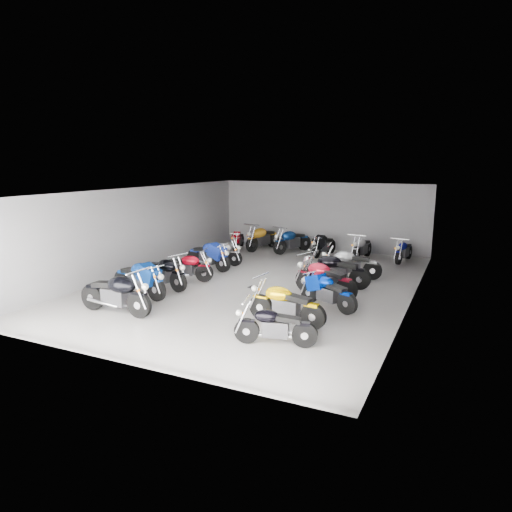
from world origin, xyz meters
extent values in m
plane|color=gray|center=(0.00, 0.00, 0.00)|extent=(14.00, 14.00, 0.00)
cube|color=slate|center=(0.00, 7.00, 1.60)|extent=(10.00, 0.10, 3.20)
cube|color=slate|center=(-5.00, 0.00, 1.60)|extent=(0.10, 14.00, 3.20)
cube|color=slate|center=(5.00, 0.00, 1.60)|extent=(0.10, 14.00, 3.20)
cube|color=black|center=(0.00, 0.00, 3.22)|extent=(10.00, 14.00, 0.04)
cube|color=black|center=(0.00, -0.50, 0.01)|extent=(0.32, 0.32, 0.01)
cylinder|color=black|center=(-1.45, -4.58, 0.37)|extent=(0.73, 0.15, 0.73)
cylinder|color=black|center=(-3.11, -4.57, 0.37)|extent=(0.73, 0.18, 0.73)
cube|color=#2D2D30|center=(-2.28, -4.57, 0.48)|extent=(0.75, 0.35, 0.46)
ellipsoid|color=black|center=(-2.03, -4.57, 0.85)|extent=(0.78, 0.46, 0.41)
cube|color=black|center=(-2.65, -4.57, 0.80)|extent=(0.70, 0.33, 0.21)
cylinder|color=black|center=(-1.98, -3.14, 0.36)|extent=(0.73, 0.29, 0.72)
cylinder|color=black|center=(-3.57, -2.80, 0.36)|extent=(0.73, 0.31, 0.72)
cube|color=#2D2D30|center=(-2.77, -2.97, 0.47)|extent=(0.78, 0.48, 0.45)
ellipsoid|color=navy|center=(-2.53, -3.02, 0.83)|extent=(0.84, 0.60, 0.40)
cube|color=black|center=(-3.12, -2.89, 0.78)|extent=(0.73, 0.45, 0.20)
cylinder|color=black|center=(-1.95, -2.05, 0.34)|extent=(0.70, 0.30, 0.69)
cylinder|color=black|center=(-3.46, -1.68, 0.34)|extent=(0.70, 0.32, 0.69)
cube|color=#2D2D30|center=(-2.70, -1.86, 0.45)|extent=(0.75, 0.48, 0.43)
ellipsoid|color=black|center=(-2.47, -1.92, 0.79)|extent=(0.81, 0.59, 0.39)
cube|color=black|center=(-3.04, -1.78, 0.75)|extent=(0.71, 0.44, 0.20)
cylinder|color=black|center=(-1.86, -0.60, 0.32)|extent=(0.65, 0.29, 0.64)
cylinder|color=black|center=(-3.26, -0.97, 0.32)|extent=(0.66, 0.31, 0.64)
cube|color=#2D2D30|center=(-2.56, -0.78, 0.42)|extent=(0.70, 0.46, 0.40)
ellipsoid|color=#990415|center=(-2.35, -0.73, 0.74)|extent=(0.76, 0.56, 0.36)
cube|color=black|center=(-2.87, -0.87, 0.70)|extent=(0.66, 0.43, 0.18)
cylinder|color=black|center=(-1.99, 0.94, 0.35)|extent=(0.71, 0.31, 0.70)
cylinder|color=black|center=(-3.51, 1.33, 0.35)|extent=(0.71, 0.33, 0.70)
cube|color=#2D2D30|center=(-2.75, 1.13, 0.46)|extent=(0.76, 0.49, 0.43)
ellipsoid|color=#1A35B3|center=(-2.52, 1.08, 0.80)|extent=(0.82, 0.60, 0.39)
cube|color=black|center=(-3.09, 1.22, 0.76)|extent=(0.72, 0.46, 0.20)
cylinder|color=black|center=(-2.07, 2.07, 0.31)|extent=(0.63, 0.14, 0.63)
cylinder|color=black|center=(-3.49, 2.10, 0.31)|extent=(0.63, 0.16, 0.63)
cube|color=#2D2D30|center=(-2.78, 2.08, 0.41)|extent=(0.64, 0.30, 0.39)
ellipsoid|color=#B8B8BF|center=(-2.56, 2.08, 0.73)|extent=(0.67, 0.40, 0.35)
cube|color=black|center=(-3.09, 2.09, 0.69)|extent=(0.60, 0.28, 0.18)
cylinder|color=black|center=(1.94, -4.91, 0.30)|extent=(0.60, 0.26, 0.59)
cylinder|color=black|center=(3.24, -4.58, 0.30)|extent=(0.61, 0.28, 0.59)
cube|color=#2D2D30|center=(2.59, -4.74, 0.39)|extent=(0.65, 0.42, 0.37)
ellipsoid|color=black|center=(2.39, -4.79, 0.68)|extent=(0.70, 0.51, 0.33)
cube|color=black|center=(2.88, -4.67, 0.65)|extent=(0.61, 0.39, 0.17)
cylinder|color=black|center=(1.55, -3.25, 0.33)|extent=(0.68, 0.20, 0.67)
cylinder|color=black|center=(3.05, -3.40, 0.33)|extent=(0.68, 0.22, 0.67)
cube|color=#2D2D30|center=(2.30, -3.33, 0.44)|extent=(0.71, 0.38, 0.42)
ellipsoid|color=#EEB300|center=(2.07, -3.30, 0.77)|extent=(0.75, 0.49, 0.38)
cube|color=black|center=(2.63, -3.36, 0.73)|extent=(0.66, 0.35, 0.19)
cylinder|color=black|center=(2.25, -1.32, 0.31)|extent=(0.62, 0.37, 0.62)
cylinder|color=black|center=(3.54, -1.91, 0.31)|extent=(0.63, 0.39, 0.62)
cube|color=#2D2D30|center=(2.89, -1.62, 0.41)|extent=(0.70, 0.53, 0.39)
ellipsoid|color=#00239B|center=(2.70, -1.53, 0.72)|extent=(0.76, 0.63, 0.35)
cube|color=black|center=(3.18, -1.74, 0.68)|extent=(0.65, 0.49, 0.18)
cylinder|color=black|center=(1.72, -0.19, 0.35)|extent=(0.70, 0.36, 0.70)
cylinder|color=black|center=(3.21, -0.70, 0.35)|extent=(0.71, 0.38, 0.70)
cube|color=#2D2D30|center=(2.46, -0.45, 0.46)|extent=(0.77, 0.54, 0.44)
ellipsoid|color=maroon|center=(2.24, -0.37, 0.80)|extent=(0.84, 0.65, 0.39)
cube|color=black|center=(2.79, -0.56, 0.76)|extent=(0.73, 0.50, 0.20)
cylinder|color=black|center=(1.68, 0.79, 0.36)|extent=(0.71, 0.16, 0.71)
cylinder|color=black|center=(3.29, 0.75, 0.36)|extent=(0.71, 0.18, 0.71)
cube|color=#2D2D30|center=(2.48, 0.77, 0.47)|extent=(0.73, 0.35, 0.44)
ellipsoid|color=black|center=(2.24, 0.77, 0.82)|extent=(0.77, 0.46, 0.40)
cube|color=black|center=(2.84, 0.76, 0.78)|extent=(0.68, 0.33, 0.20)
cylinder|color=black|center=(1.90, 1.99, 0.34)|extent=(0.69, 0.24, 0.67)
cylinder|color=black|center=(3.41, 2.23, 0.34)|extent=(0.69, 0.26, 0.67)
cube|color=#2D2D30|center=(2.65, 2.11, 0.44)|extent=(0.73, 0.42, 0.42)
ellipsoid|color=#A4A5A8|center=(2.43, 2.07, 0.78)|extent=(0.77, 0.53, 0.38)
cube|color=black|center=(2.99, 2.16, 0.74)|extent=(0.68, 0.39, 0.19)
cylinder|color=black|center=(-3.52, 4.87, 0.28)|extent=(0.25, 0.57, 0.56)
cylinder|color=black|center=(-3.83, 6.11, 0.28)|extent=(0.26, 0.58, 0.56)
cube|color=#2D2D30|center=(-3.68, 5.49, 0.37)|extent=(0.39, 0.62, 0.35)
ellipsoid|color=#980511|center=(-3.63, 5.31, 0.65)|extent=(0.48, 0.67, 0.32)
cube|color=black|center=(-3.74, 5.77, 0.62)|extent=(0.37, 0.58, 0.16)
cylinder|color=black|center=(-2.69, 4.97, 0.36)|extent=(0.32, 0.74, 0.73)
cylinder|color=black|center=(-2.30, 6.57, 0.36)|extent=(0.34, 0.75, 0.73)
cube|color=#2D2D30|center=(-2.49, 5.77, 0.48)|extent=(0.51, 0.80, 0.45)
ellipsoid|color=orange|center=(-2.55, 5.53, 0.84)|extent=(0.63, 0.86, 0.41)
cube|color=black|center=(-2.41, 6.12, 0.80)|extent=(0.47, 0.75, 0.21)
cylinder|color=black|center=(-1.29, 5.00, 0.35)|extent=(0.42, 0.70, 0.70)
cylinder|color=black|center=(-0.63, 6.45, 0.35)|extent=(0.44, 0.71, 0.70)
cube|color=#2D2D30|center=(-0.96, 5.72, 0.46)|extent=(0.60, 0.78, 0.44)
ellipsoid|color=navy|center=(-1.06, 5.50, 0.81)|extent=(0.71, 0.86, 0.39)
cube|color=black|center=(-0.82, 6.04, 0.77)|extent=(0.56, 0.74, 0.20)
cylinder|color=black|center=(0.44, 4.93, 0.31)|extent=(0.24, 0.64, 0.63)
cylinder|color=black|center=(0.70, 6.33, 0.31)|extent=(0.26, 0.64, 0.63)
cube|color=#2D2D30|center=(0.57, 5.63, 0.41)|extent=(0.41, 0.68, 0.39)
ellipsoid|color=black|center=(0.53, 5.42, 0.72)|extent=(0.51, 0.73, 0.35)
cube|color=black|center=(0.63, 5.94, 0.69)|extent=(0.38, 0.64, 0.18)
cylinder|color=black|center=(2.20, 4.89, 0.32)|extent=(0.21, 0.66, 0.65)
cylinder|color=black|center=(2.37, 6.35, 0.32)|extent=(0.23, 0.66, 0.65)
cube|color=#2D2D30|center=(2.29, 5.62, 0.42)|extent=(0.38, 0.69, 0.40)
ellipsoid|color=silver|center=(2.26, 5.40, 0.75)|extent=(0.48, 0.73, 0.36)
cube|color=black|center=(2.33, 5.94, 0.71)|extent=(0.35, 0.64, 0.18)
cylinder|color=black|center=(3.89, 5.17, 0.30)|extent=(0.22, 0.61, 0.60)
cylinder|color=black|center=(4.11, 6.52, 0.30)|extent=(0.24, 0.62, 0.60)
cube|color=#2D2D30|center=(4.00, 5.84, 0.40)|extent=(0.38, 0.65, 0.38)
ellipsoid|color=#111792|center=(3.97, 5.64, 0.70)|extent=(0.47, 0.69, 0.34)
cube|color=black|center=(4.05, 6.14, 0.66)|extent=(0.35, 0.61, 0.17)
camera|label=1|loc=(6.39, -13.84, 4.12)|focal=32.00mm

